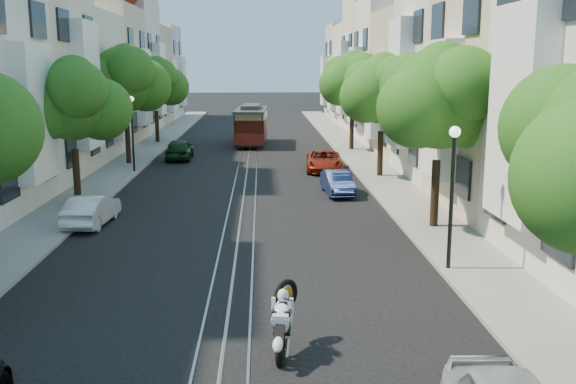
{
  "coord_description": "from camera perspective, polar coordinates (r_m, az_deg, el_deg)",
  "views": [
    {
      "loc": [
        0.85,
        -13.81,
        5.98
      ],
      "look_at": [
        1.72,
        7.2,
        1.79
      ],
      "focal_mm": 40.0,
      "sensor_mm": 36.0,
      "label": 1
    }
  ],
  "objects": [
    {
      "name": "parked_car_e_mid",
      "position": [
        30.05,
        4.45,
        0.82
      ],
      "size": [
        1.39,
        3.42,
        1.1
      ],
      "primitive_type": "imported",
      "rotation": [
        0.0,
        0.0,
        0.07
      ],
      "color": "#0B173B",
      "rests_on": "ground"
    },
    {
      "name": "rail_right",
      "position": [
        42.23,
        -2.77,
        3.12
      ],
      "size": [
        0.06,
        80.0,
        0.02
      ],
      "primitive_type": "cube",
      "color": "gray",
      "rests_on": "ground"
    },
    {
      "name": "sidewalk_west",
      "position": [
        43.0,
        -13.23,
        3.05
      ],
      "size": [
        2.5,
        80.0,
        0.12
      ],
      "primitive_type": "cube",
      "color": "gray",
      "rests_on": "ground"
    },
    {
      "name": "tree_w_c",
      "position": [
        39.61,
        -14.22,
        9.61
      ],
      "size": [
        5.13,
        4.28,
        7.09
      ],
      "color": "black",
      "rests_on": "ground"
    },
    {
      "name": "tree_e_b",
      "position": [
        23.7,
        13.45,
        7.94
      ],
      "size": [
        4.93,
        4.08,
        6.68
      ],
      "color": "black",
      "rests_on": "ground"
    },
    {
      "name": "tree_w_d",
      "position": [
        50.44,
        -11.65,
        9.47
      ],
      "size": [
        4.84,
        3.99,
        6.52
      ],
      "color": "black",
      "rests_on": "ground"
    },
    {
      "name": "tree_e_d",
      "position": [
        45.25,
        5.85,
        9.8
      ],
      "size": [
        5.01,
        4.16,
        6.85
      ],
      "color": "black",
      "rests_on": "ground"
    },
    {
      "name": "parked_car_w_far",
      "position": [
        41.63,
        -9.62,
        3.78
      ],
      "size": [
        1.66,
        3.96,
        1.34
      ],
      "primitive_type": "imported",
      "rotation": [
        0.0,
        0.0,
        3.16
      ],
      "color": "black",
      "rests_on": "ground"
    },
    {
      "name": "parked_car_w_mid",
      "position": [
        25.37,
        -17.06,
        -1.52
      ],
      "size": [
        1.48,
        3.63,
        1.17
      ],
      "primitive_type": "imported",
      "rotation": [
        0.0,
        0.0,
        3.07
      ],
      "color": "silver",
      "rests_on": "ground"
    },
    {
      "name": "sportbike_rider",
      "position": [
        13.56,
        -0.48,
        -11.16
      ],
      "size": [
        0.66,
        1.78,
        1.49
      ],
      "rotation": [
        0.0,
        0.0,
        -0.14
      ],
      "color": "black",
      "rests_on": "ground"
    },
    {
      "name": "cable_car",
      "position": [
        48.67,
        -3.29,
        6.13
      ],
      "size": [
        2.6,
        7.29,
        2.76
      ],
      "rotation": [
        0.0,
        0.0,
        -0.05
      ],
      "color": "black",
      "rests_on": "ground"
    },
    {
      "name": "lamp_west",
      "position": [
        36.65,
        -13.7,
        6.04
      ],
      "size": [
        0.32,
        0.32,
        4.16
      ],
      "color": "black",
      "rests_on": "ground"
    },
    {
      "name": "townhouses_east",
      "position": [
        43.16,
        12.61,
        9.94
      ],
      "size": [
        7.75,
        72.0,
        12.0
      ],
      "color": "beige",
      "rests_on": "ground"
    },
    {
      "name": "tree_e_c",
      "position": [
        34.41,
        8.46,
        8.84
      ],
      "size": [
        4.84,
        3.99,
        6.52
      ],
      "color": "black",
      "rests_on": "ground"
    },
    {
      "name": "townhouses_west",
      "position": [
        43.63,
        -19.61,
        9.44
      ],
      "size": [
        7.75,
        72.0,
        11.76
      ],
      "color": "silver",
      "rests_on": "ground"
    },
    {
      "name": "tree_w_b",
      "position": [
        28.95,
        -18.56,
        7.55
      ],
      "size": [
        4.72,
        3.87,
        6.27
      ],
      "color": "black",
      "rests_on": "ground"
    },
    {
      "name": "sidewalk_east",
      "position": [
        42.71,
        6.27,
        3.23
      ],
      "size": [
        2.5,
        80.0,
        0.12
      ],
      "primitive_type": "cube",
      "color": "gray",
      "rests_on": "ground"
    },
    {
      "name": "parked_car_e_far",
      "position": [
        36.62,
        3.21,
        2.79
      ],
      "size": [
        2.25,
        4.4,
        1.19
      ],
      "primitive_type": "imported",
      "rotation": [
        0.0,
        0.0,
        -0.07
      ],
      "color": "maroon",
      "rests_on": "ground"
    },
    {
      "name": "rail_left",
      "position": [
        42.26,
        -4.26,
        3.11
      ],
      "size": [
        0.06,
        80.0,
        0.02
      ],
      "primitive_type": "cube",
      "color": "gray",
      "rests_on": "ground"
    },
    {
      "name": "lane_line",
      "position": [
        42.24,
        -3.51,
        3.11
      ],
      "size": [
        0.08,
        80.0,
        0.01
      ],
      "primitive_type": "cube",
      "color": "tan",
      "rests_on": "ground"
    },
    {
      "name": "lamp_east",
      "position": [
        18.89,
        14.43,
        1.35
      ],
      "size": [
        0.32,
        0.32,
        4.16
      ],
      "color": "black",
      "rests_on": "ground"
    },
    {
      "name": "rail_slot",
      "position": [
        42.24,
        -3.51,
        3.12
      ],
      "size": [
        0.06,
        80.0,
        0.02
      ],
      "primitive_type": "cube",
      "color": "gray",
      "rests_on": "ground"
    },
    {
      "name": "ground",
      "position": [
        42.24,
        -3.51,
        3.1
      ],
      "size": [
        200.0,
        200.0,
        0.0
      ],
      "primitive_type": "plane",
      "color": "black",
      "rests_on": "ground"
    }
  ]
}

